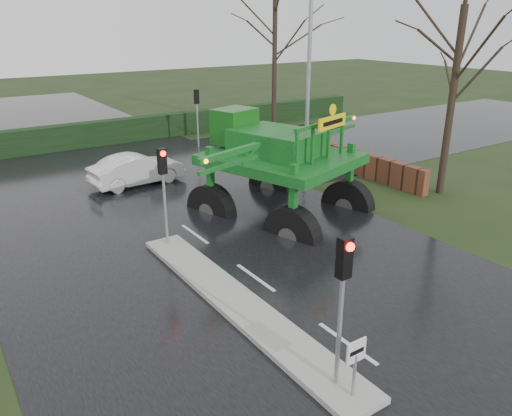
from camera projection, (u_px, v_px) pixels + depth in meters
ground at (347, 344)px, 12.13m from camera, size 140.00×140.00×0.00m
road_main at (172, 218)px, 19.89m from camera, size 14.00×80.00×0.02m
road_cross at (119, 180)px, 24.54m from camera, size 80.00×12.00×0.02m
median_island at (237, 303)px, 13.75m from camera, size 1.20×10.00×0.16m
hedge_row at (73, 136)px, 30.49m from camera, size 44.00×0.90×1.50m
brick_wall at (289, 141)px, 29.83m from camera, size 0.40×20.00×1.20m
keep_left_sign at (355, 359)px, 9.91m from camera, size 0.50×0.07×1.35m
traffic_signal_near at (343, 281)px, 9.76m from camera, size 0.26×0.33×3.52m
traffic_signal_mid at (163, 176)px, 16.35m from camera, size 0.26×0.33×3.52m
traffic_signal_far at (197, 105)px, 30.15m from camera, size 0.26×0.33×3.52m
street_light_right at (304, 52)px, 23.62m from camera, size 3.85×0.30×10.00m
tree_right_near at (455, 76)px, 20.98m from camera, size 5.60×5.60×9.64m
tree_right_far at (275, 35)px, 32.94m from camera, size 7.00×7.00×12.05m
crop_sprayer at (288, 164)px, 17.41m from camera, size 9.80×7.44×5.70m
white_sedan at (139, 185)px, 23.93m from camera, size 4.59×1.94×1.47m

